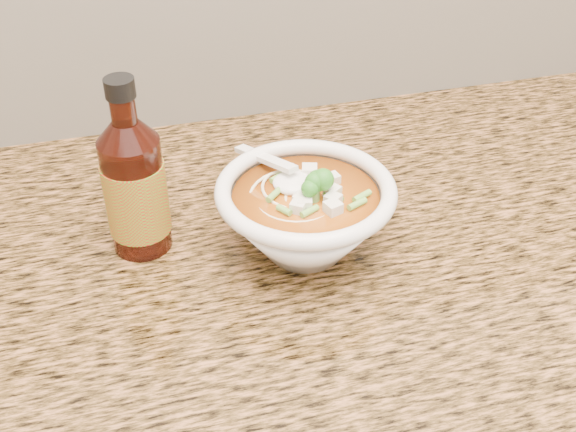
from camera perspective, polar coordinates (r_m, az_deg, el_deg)
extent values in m
cube|color=#996138|center=(0.88, 5.55, -1.95)|extent=(4.00, 0.68, 0.04)
cylinder|color=white|center=(0.83, 1.34, -2.40)|extent=(0.08, 0.08, 0.01)
torus|color=white|center=(0.78, 1.42, 2.04)|extent=(0.20, 0.20, 0.02)
torus|color=beige|center=(0.78, 1.18, 1.38)|extent=(0.12, 0.12, 0.00)
torus|color=beige|center=(0.77, 0.95, 0.96)|extent=(0.12, 0.12, 0.00)
torus|color=beige|center=(0.80, 1.74, 2.21)|extent=(0.09, 0.09, 0.00)
torus|color=beige|center=(0.79, 0.90, 1.68)|extent=(0.11, 0.11, 0.00)
torus|color=beige|center=(0.78, 0.74, 0.81)|extent=(0.05, 0.05, 0.00)
torus|color=beige|center=(0.78, 2.03, 0.64)|extent=(0.12, 0.12, 0.00)
torus|color=beige|center=(0.79, 0.13, 1.17)|extent=(0.10, 0.10, 0.00)
cube|color=silver|center=(0.77, 0.38, 1.27)|extent=(0.02, 0.02, 0.02)
cube|color=silver|center=(0.82, 3.67, 3.48)|extent=(0.02, 0.02, 0.02)
cube|color=silver|center=(0.79, 2.83, 2.43)|extent=(0.02, 0.02, 0.02)
cube|color=silver|center=(0.80, 1.61, 2.96)|extent=(0.02, 0.02, 0.02)
cube|color=silver|center=(0.75, 1.54, 0.20)|extent=(0.02, 0.02, 0.01)
cube|color=silver|center=(0.74, 0.62, -0.04)|extent=(0.02, 0.02, 0.02)
cube|color=silver|center=(0.78, -1.44, 1.89)|extent=(0.02, 0.02, 0.02)
cube|color=silver|center=(0.81, 0.21, 3.26)|extent=(0.02, 0.02, 0.01)
cube|color=silver|center=(0.77, 2.55, 1.09)|extent=(0.02, 0.02, 0.01)
cube|color=silver|center=(0.80, -0.69, 3.03)|extent=(0.02, 0.02, 0.02)
ellipsoid|color=#196014|center=(0.77, 2.02, 2.43)|extent=(0.04, 0.04, 0.03)
cylinder|color=#71B345|center=(0.74, -1.48, -0.06)|extent=(0.02, 0.02, 0.01)
cylinder|color=#71B345|center=(0.77, -0.29, 1.42)|extent=(0.02, 0.01, 0.01)
cylinder|color=#71B345|center=(0.77, -1.55, 1.16)|extent=(0.01, 0.02, 0.01)
cylinder|color=#71B345|center=(0.74, 2.34, -0.07)|extent=(0.01, 0.02, 0.01)
cylinder|color=#71B345|center=(0.78, 5.04, 1.80)|extent=(0.01, 0.02, 0.01)
cylinder|color=#71B345|center=(0.78, -1.67, 1.64)|extent=(0.01, 0.02, 0.01)
cylinder|color=#71B345|center=(0.76, 3.13, 0.68)|extent=(0.02, 0.02, 0.01)
cylinder|color=#71B345|center=(0.76, -1.35, 0.93)|extent=(0.02, 0.01, 0.01)
ellipsoid|color=white|center=(0.80, 0.39, 2.65)|extent=(0.05, 0.05, 0.02)
cube|color=white|center=(0.83, -1.81, 4.57)|extent=(0.05, 0.10, 0.03)
cylinder|color=#3B0F08|center=(0.81, -11.91, 1.63)|extent=(0.08, 0.08, 0.14)
cylinder|color=#3B0F08|center=(0.76, -12.91, 8.20)|extent=(0.03, 0.03, 0.03)
cylinder|color=black|center=(0.75, -13.16, 9.84)|extent=(0.04, 0.04, 0.02)
cylinder|color=red|center=(0.81, -11.88, 1.47)|extent=(0.08, 0.08, 0.09)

